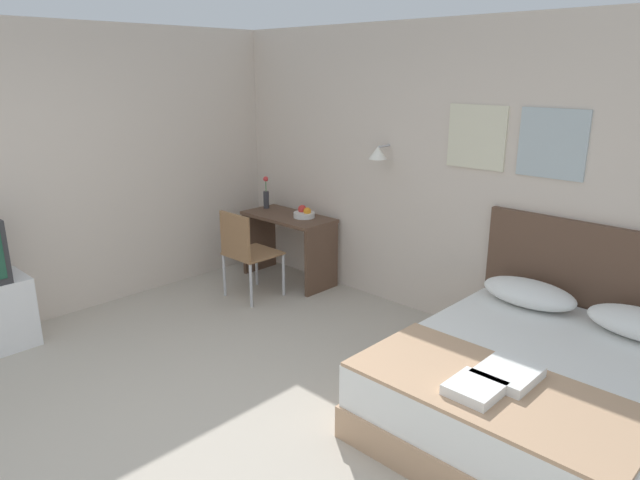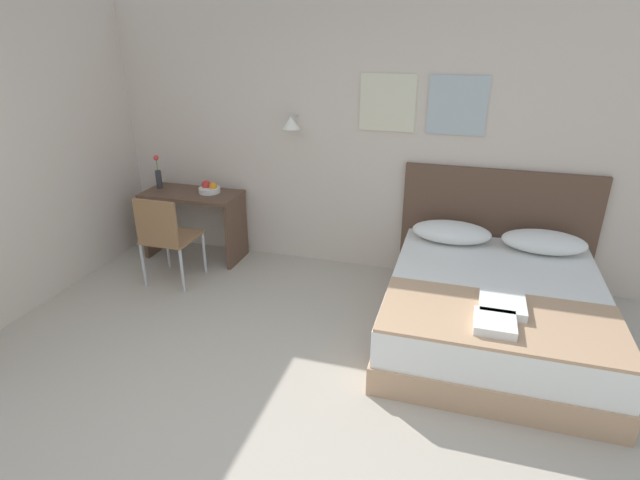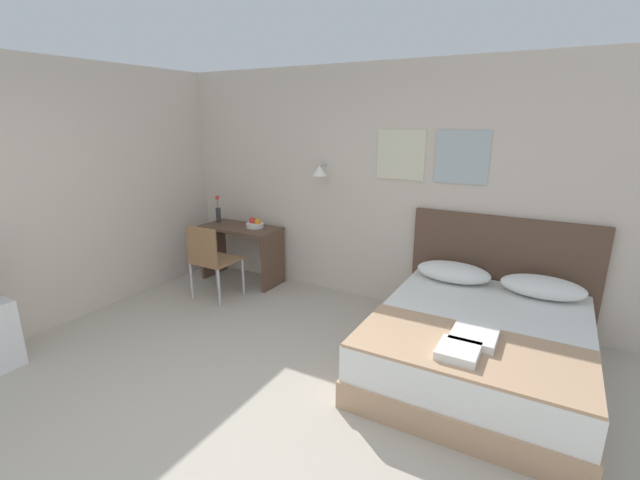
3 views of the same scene
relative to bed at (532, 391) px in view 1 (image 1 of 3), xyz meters
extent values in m
plane|color=#B2A899|center=(-1.45, -1.75, -0.25)|extent=(24.00, 24.00, 0.00)
cube|color=beige|center=(-1.45, 1.07, 1.08)|extent=(5.77, 0.06, 2.65)
cube|color=beige|center=(-1.10, 1.03, 1.45)|extent=(0.52, 0.02, 0.52)
cube|color=#A8B7BC|center=(-0.47, 1.03, 1.45)|extent=(0.52, 0.02, 0.52)
cylinder|color=#B2B2B7|center=(-2.00, 0.96, 1.30)|extent=(0.02, 0.16, 0.02)
cone|color=white|center=(-2.00, 0.87, 1.25)|extent=(0.17, 0.17, 0.12)
cube|color=tan|center=(0.00, 0.00, -0.14)|extent=(1.65, 1.96, 0.22)
cube|color=white|center=(0.00, 0.00, 0.11)|extent=(1.62, 1.92, 0.28)
cube|color=brown|center=(0.00, 1.01, 0.33)|extent=(1.77, 0.06, 1.15)
ellipsoid|color=white|center=(-0.40, 0.74, 0.35)|extent=(0.72, 0.39, 0.19)
cube|color=tan|center=(0.00, -0.57, 0.27)|extent=(1.60, 0.78, 0.02)
cube|color=white|center=(0.02, -0.43, 0.31)|extent=(0.31, 0.35, 0.06)
cube|color=white|center=(-0.04, -0.70, 0.31)|extent=(0.27, 0.29, 0.06)
cube|color=brown|center=(-3.10, 0.75, 0.47)|extent=(1.03, 0.50, 0.03)
cube|color=brown|center=(-3.59, 0.75, 0.10)|extent=(0.04, 0.46, 0.70)
cube|color=brown|center=(-2.60, 0.75, 0.10)|extent=(0.04, 0.46, 0.70)
cube|color=#8E6642|center=(-3.02, 0.18, 0.20)|extent=(0.47, 0.47, 0.02)
cube|color=#8E6642|center=(-3.02, -0.04, 0.43)|extent=(0.43, 0.03, 0.44)
cylinder|color=#B7B7BC|center=(-3.23, 0.40, -0.03)|extent=(0.03, 0.03, 0.44)
cylinder|color=#B7B7BC|center=(-2.80, 0.40, -0.03)|extent=(0.03, 0.03, 0.44)
cylinder|color=#B7B7BC|center=(-3.23, -0.03, -0.03)|extent=(0.03, 0.03, 0.44)
cylinder|color=#B7B7BC|center=(-2.80, -0.03, -0.03)|extent=(0.03, 0.03, 0.44)
cylinder|color=silver|center=(-2.91, 0.80, 0.51)|extent=(0.23, 0.23, 0.05)
sphere|color=orange|center=(-2.86, 0.80, 0.56)|extent=(0.08, 0.08, 0.08)
sphere|color=red|center=(-2.95, 0.82, 0.56)|extent=(0.09, 0.09, 0.09)
cylinder|color=#333338|center=(-3.51, 0.80, 0.58)|extent=(0.06, 0.06, 0.19)
cylinder|color=#3D7538|center=(-3.51, 0.80, 0.75)|extent=(0.01, 0.01, 0.14)
sphere|color=#DB3838|center=(-3.51, 0.80, 0.82)|extent=(0.06, 0.06, 0.06)
camera|label=1|loc=(1.26, -3.28, 1.99)|focal=32.00mm
camera|label=2|loc=(-0.34, -3.71, 2.09)|focal=28.00mm
camera|label=3|loc=(0.40, -3.40, 1.83)|focal=24.00mm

